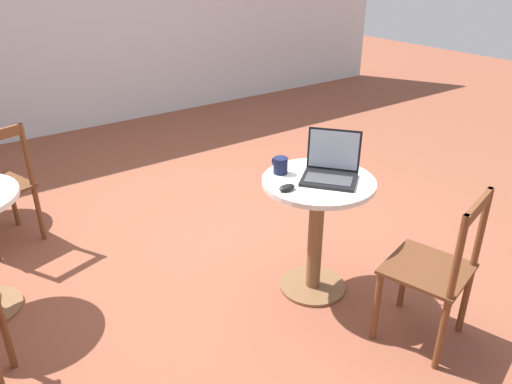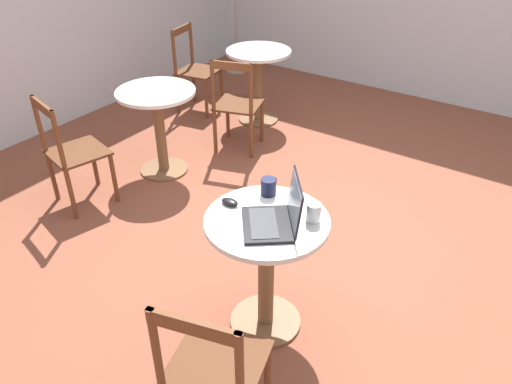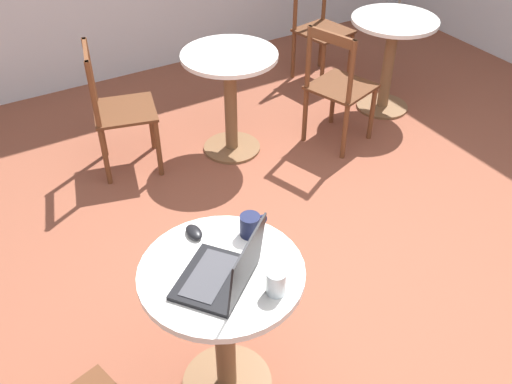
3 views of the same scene
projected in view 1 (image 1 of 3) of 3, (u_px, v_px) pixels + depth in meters
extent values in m
plane|color=brown|center=(234.00, 241.00, 3.69)|extent=(16.00, 16.00, 0.00)
cube|color=silver|center=(68.00, 9.00, 5.45)|extent=(0.06, 9.40, 2.70)
cylinder|color=brown|center=(312.00, 285.00, 3.19)|extent=(0.42, 0.42, 0.02)
cylinder|color=brown|center=(315.00, 237.00, 3.03)|extent=(0.09, 0.09, 0.71)
cylinder|color=silver|center=(319.00, 182.00, 2.87)|extent=(0.66, 0.66, 0.03)
cylinder|color=brown|center=(377.00, 306.00, 2.69)|extent=(0.04, 0.04, 0.43)
cylinder|color=brown|center=(404.00, 276.00, 2.93)|extent=(0.04, 0.04, 0.43)
cylinder|color=brown|center=(441.00, 335.00, 2.49)|extent=(0.04, 0.04, 0.43)
cylinder|color=brown|center=(465.00, 300.00, 2.73)|extent=(0.04, 0.04, 0.43)
cube|color=#562F1A|center=(427.00, 269.00, 2.61)|extent=(0.50, 0.50, 0.02)
cylinder|color=brown|center=(458.00, 258.00, 2.28)|extent=(0.04, 0.04, 0.45)
cylinder|color=brown|center=(482.00, 228.00, 2.53)|extent=(0.04, 0.04, 0.45)
cube|color=brown|center=(478.00, 207.00, 2.33)|extent=(0.12, 0.38, 0.07)
cylinder|color=brown|center=(13.00, 200.00, 3.82)|extent=(0.04, 0.04, 0.43)
cylinder|color=brown|center=(39.00, 213.00, 3.63)|extent=(0.04, 0.04, 0.43)
cylinder|color=brown|center=(26.00, 155.00, 3.42)|extent=(0.04, 0.04, 0.45)
cylinder|color=brown|center=(6.00, 334.00, 2.49)|extent=(0.04, 0.04, 0.43)
cube|color=black|center=(329.00, 179.00, 2.84)|extent=(0.39, 0.38, 0.02)
cube|color=#38383D|center=(329.00, 179.00, 2.82)|extent=(0.29, 0.27, 0.00)
cube|color=black|center=(334.00, 150.00, 2.90)|extent=(0.26, 0.22, 0.24)
cube|color=#9EB2C6|center=(334.00, 150.00, 2.90)|extent=(0.24, 0.20, 0.22)
ellipsoid|color=black|center=(287.00, 188.00, 2.73)|extent=(0.06, 0.10, 0.03)
cylinder|color=#141938|center=(281.00, 166.00, 2.92)|extent=(0.08, 0.08, 0.10)
torus|color=#141938|center=(275.00, 162.00, 2.96)|extent=(0.05, 0.01, 0.05)
cylinder|color=silver|center=(330.00, 157.00, 3.04)|extent=(0.08, 0.08, 0.10)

